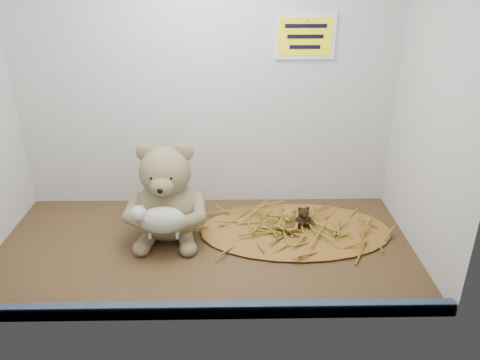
{
  "coord_description": "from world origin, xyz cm",
  "views": [
    {
      "loc": [
        8.07,
        -114.36,
        75.26
      ],
      "look_at": [
        10.12,
        2.11,
        20.63
      ],
      "focal_mm": 35.0,
      "sensor_mm": 36.0,
      "label": 1
    }
  ],
  "objects_px": {
    "main_teddy": "(167,192)",
    "toy_lamb": "(163,220)",
    "mini_teddy_brown": "(303,216)",
    "mini_teddy_tan": "(289,220)"
  },
  "relations": [
    {
      "from": "toy_lamb",
      "to": "mini_teddy_brown",
      "type": "relative_size",
      "value": 2.41
    },
    {
      "from": "main_teddy",
      "to": "mini_teddy_brown",
      "type": "height_order",
      "value": "main_teddy"
    },
    {
      "from": "main_teddy",
      "to": "mini_teddy_tan",
      "type": "bearing_deg",
      "value": 0.97
    },
    {
      "from": "main_teddy",
      "to": "toy_lamb",
      "type": "relative_size",
      "value": 1.84
    },
    {
      "from": "toy_lamb",
      "to": "mini_teddy_tan",
      "type": "distance_m",
      "value": 0.38
    },
    {
      "from": "main_teddy",
      "to": "mini_teddy_brown",
      "type": "distance_m",
      "value": 0.42
    },
    {
      "from": "main_teddy",
      "to": "toy_lamb",
      "type": "bearing_deg",
      "value": -88.59
    },
    {
      "from": "main_teddy",
      "to": "toy_lamb",
      "type": "xyz_separation_m",
      "value": [
        0.0,
        -0.11,
        -0.03
      ]
    },
    {
      "from": "main_teddy",
      "to": "mini_teddy_brown",
      "type": "relative_size",
      "value": 4.44
    },
    {
      "from": "mini_teddy_tan",
      "to": "mini_teddy_brown",
      "type": "relative_size",
      "value": 1.21
    }
  ]
}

